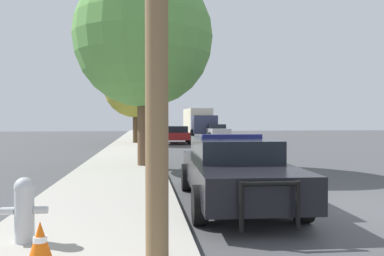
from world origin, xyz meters
TOP-DOWN VIEW (x-y plane):
  - ground_plane at (0.00, 0.00)m, footprint 110.00×110.00m
  - sidewalk_left at (-5.10, 0.00)m, footprint 3.00×110.00m
  - police_car at (-2.38, 0.68)m, footprint 2.20×5.23m
  - fire_hydrant at (-5.89, -1.87)m, footprint 0.61×0.26m
  - traffic_light at (-3.31, 24.90)m, footprint 3.54×0.35m
  - car_background_oncoming at (2.60, 28.50)m, footprint 2.25×4.51m
  - car_background_midblock at (-1.75, 21.52)m, footprint 2.11×4.50m
  - box_truck at (1.52, 32.31)m, footprint 2.81×7.24m
  - tree_sidewalk_near at (-4.29, 6.71)m, footprint 5.07×5.07m
  - tree_sidewalk_far at (-4.41, 30.25)m, footprint 4.07×4.07m
  - tree_sidewalk_mid at (-4.92, 20.67)m, footprint 4.65×4.65m
  - traffic_cone at (-5.49, -2.62)m, footprint 0.29×0.29m

SIDE VIEW (x-z plane):
  - ground_plane at x=0.00m, z-range 0.00..0.00m
  - sidewalk_left at x=-5.10m, z-range 0.00..0.13m
  - traffic_cone at x=-5.49m, z-range 0.13..0.60m
  - fire_hydrant at x=-5.89m, z-range 0.16..1.04m
  - car_background_midblock at x=-1.75m, z-range 0.05..1.39m
  - police_car at x=-2.38m, z-range 0.01..1.48m
  - car_background_oncoming at x=2.60m, z-range 0.06..1.46m
  - box_truck at x=1.52m, z-range 0.11..3.14m
  - traffic_light at x=-3.31m, z-range 1.23..6.68m
  - tree_sidewalk_mid at x=-4.92m, z-range 1.05..7.56m
  - tree_sidewalk_far at x=-4.41m, z-range 1.27..7.65m
  - tree_sidewalk_near at x=-4.29m, z-range 1.18..8.38m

